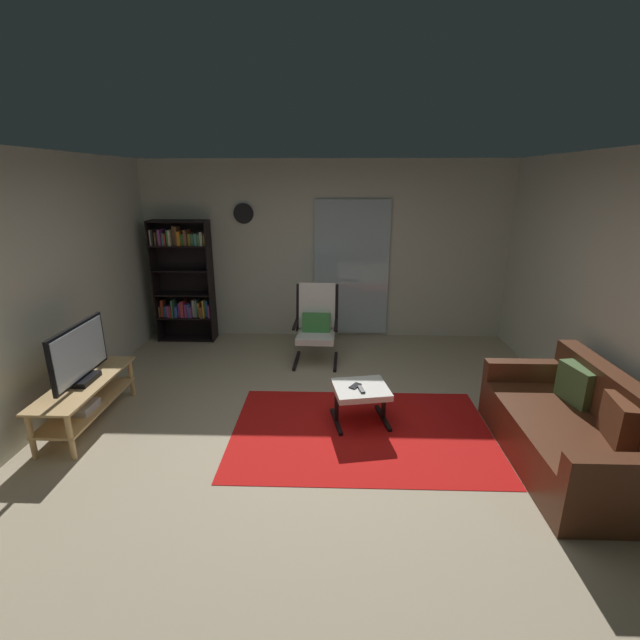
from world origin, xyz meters
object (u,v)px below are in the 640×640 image
lounge_armchair (316,322)px  cell_phone (355,386)px  tv_remote (361,389)px  television (80,356)px  bookshelf_near_tv (184,278)px  ottoman (361,393)px  wall_clock (244,213)px  leather_sofa (574,432)px  tv_stand (85,397)px

lounge_armchair → cell_phone: 1.66m
cell_phone → tv_remote: bearing=-24.8°
television → bookshelf_near_tv: bookshelf_near_tv is taller
bookshelf_near_tv → ottoman: bearing=-43.8°
ottoman → cell_phone: (-0.05, 0.00, 0.07)m
wall_clock → leather_sofa: bearing=-43.6°
bookshelf_near_tv → tv_remote: bearing=-44.7°
television → ottoman: television is taller
ottoman → cell_phone: 0.09m
leather_sofa → ottoman: (-1.76, 0.62, 0.02)m
ottoman → television: bearing=-177.6°
tv_stand → television: 0.42m
ottoman → wall_clock: bearing=121.7°
bookshelf_near_tv → wall_clock: 1.29m
television → wall_clock: (1.10, 2.67, 1.13)m
leather_sofa → cell_phone: bearing=161.1°
tv_stand → ottoman: bearing=2.8°
tv_stand → cell_phone: size_ratio=9.25×
tv_stand → leather_sofa: (4.44, -0.48, -0.00)m
leather_sofa → cell_phone: 1.92m
tv_remote → ottoman: bearing=76.9°
ottoman → tv_remote: 0.11m
cell_phone → wall_clock: 3.31m
tv_stand → tv_remote: bearing=1.1°
tv_stand → wall_clock: 3.30m
television → bookshelf_near_tv: 2.50m
lounge_armchair → tv_remote: bearing=-73.5°
lounge_armchair → wall_clock: 1.96m
television → wall_clock: size_ratio=3.09×
bookshelf_near_tv → ottoman: bookshelf_near_tv is taller
television → bookshelf_near_tv: size_ratio=0.51×
tv_stand → cell_phone: tv_stand is taller
tv_remote → cell_phone: 0.10m
tv_stand → bookshelf_near_tv: bearing=85.1°
television → leather_sofa: size_ratio=0.51×
tv_stand → wall_clock: size_ratio=4.47×
lounge_armchair → ottoman: (0.50, -1.60, -0.22)m
bookshelf_near_tv → leather_sofa: bearing=-35.2°
leather_sofa → ottoman: leather_sofa is taller
ottoman → lounge_armchair: bearing=107.3°
wall_clock → lounge_armchair: bearing=-41.6°
tv_remote → wall_clock: (-1.58, 2.64, 1.45)m
television → leather_sofa: (4.44, -0.50, -0.43)m
tv_stand → ottoman: 2.69m
television → tv_remote: bearing=0.7°
lounge_armchair → bookshelf_near_tv: bearing=158.6°
tv_remote → cell_phone: size_ratio=1.03×
ottoman → cell_phone: size_ratio=4.27×
bookshelf_near_tv → lounge_armchair: bookshelf_near_tv is taller
leather_sofa → ottoman: bearing=160.7°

